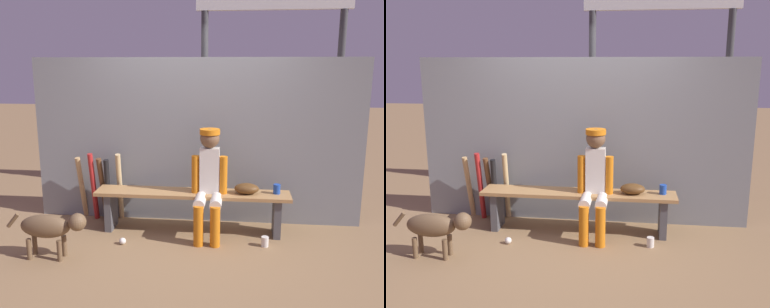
% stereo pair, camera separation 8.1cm
% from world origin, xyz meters
% --- Properties ---
extents(ground_plane, '(30.00, 30.00, 0.00)m').
position_xyz_m(ground_plane, '(0.00, 0.00, 0.00)').
color(ground_plane, olive).
extents(chainlink_fence, '(4.03, 0.03, 2.02)m').
position_xyz_m(chainlink_fence, '(0.00, 0.38, 1.01)').
color(chainlink_fence, gray).
rests_on(chainlink_fence, ground_plane).
extents(dugout_bench, '(2.26, 0.36, 0.49)m').
position_xyz_m(dugout_bench, '(0.00, 0.00, 0.38)').
color(dugout_bench, '#AD7F4C').
rests_on(dugout_bench, ground_plane).
extents(player_seated, '(0.41, 0.55, 1.24)m').
position_xyz_m(player_seated, '(0.20, -0.11, 0.68)').
color(player_seated, silver).
rests_on(player_seated, ground_plane).
extents(baseball_glove, '(0.28, 0.20, 0.12)m').
position_xyz_m(baseball_glove, '(0.63, 0.00, 0.55)').
color(baseball_glove, '#593819').
rests_on(baseball_glove, dugout_bench).
extents(bat_wood_natural, '(0.10, 0.26, 0.88)m').
position_xyz_m(bat_wood_natural, '(-0.94, 0.28, 0.44)').
color(bat_wood_natural, tan).
rests_on(bat_wood_natural, ground_plane).
extents(bat_aluminum_black, '(0.09, 0.17, 0.81)m').
position_xyz_m(bat_aluminum_black, '(-1.08, 0.22, 0.40)').
color(bat_aluminum_black, black).
rests_on(bat_aluminum_black, ground_plane).
extents(bat_wood_dark, '(0.10, 0.23, 0.82)m').
position_xyz_m(bat_wood_dark, '(-1.16, 0.26, 0.41)').
color(bat_wood_dark, brown).
rests_on(bat_wood_dark, ground_plane).
extents(bat_aluminum_red, '(0.08, 0.19, 0.88)m').
position_xyz_m(bat_aluminum_red, '(-1.27, 0.24, 0.44)').
color(bat_aluminum_red, '#B22323').
rests_on(bat_aluminum_red, ground_plane).
extents(bat_wood_tan, '(0.09, 0.22, 0.81)m').
position_xyz_m(bat_wood_tan, '(-1.45, 0.30, 0.41)').
color(bat_wood_tan, tan).
rests_on(bat_wood_tan, ground_plane).
extents(baseball, '(0.07, 0.07, 0.07)m').
position_xyz_m(baseball, '(-0.72, -0.44, 0.04)').
color(baseball, white).
rests_on(baseball, ground_plane).
extents(cup_on_ground, '(0.08, 0.08, 0.11)m').
position_xyz_m(cup_on_ground, '(0.83, -0.32, 0.06)').
color(cup_on_ground, silver).
rests_on(cup_on_ground, ground_plane).
extents(cup_on_bench, '(0.08, 0.08, 0.11)m').
position_xyz_m(cup_on_bench, '(0.97, 0.04, 0.55)').
color(cup_on_bench, '#1E47AD').
rests_on(cup_on_bench, dugout_bench).
extents(scoreboard, '(2.38, 0.27, 3.64)m').
position_xyz_m(scoreboard, '(1.02, 1.40, 2.57)').
color(scoreboard, '#3F3F42').
rests_on(scoreboard, ground_plane).
extents(dog, '(0.84, 0.20, 0.49)m').
position_xyz_m(dog, '(-1.34, -0.84, 0.34)').
color(dog, brown).
rests_on(dog, ground_plane).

